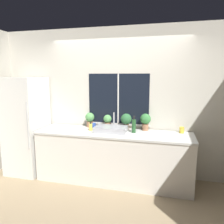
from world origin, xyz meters
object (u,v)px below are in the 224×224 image
object	(u,v)px
potted_plant_far_left	(90,119)
potted_plant_center_left	(107,120)
potted_plant_center_right	(126,120)
potted_plant_far_right	(145,120)
sink	(111,129)
mug_blue	(94,126)
refrigerator	(26,125)
bottle_tall	(134,126)
soap_bottle	(91,127)
mug_yellow	(182,130)

from	to	relation	value
potted_plant_far_left	potted_plant_center_left	size ratio (longest dim) A/B	1.09
potted_plant_center_left	potted_plant_center_right	bearing A→B (deg)	0.00
potted_plant_center_left	potted_plant_far_right	xyz separation A→B (m)	(0.69, 0.00, 0.04)
sink	mug_blue	world-z (taller)	sink
sink	potted_plant_center_left	bearing A→B (deg)	118.64
potted_plant_center_left	mug_blue	xyz separation A→B (m)	(-0.24, -0.07, -0.10)
refrigerator	potted_plant_center_left	bearing A→B (deg)	10.24
refrigerator	potted_plant_far_right	xyz separation A→B (m)	(2.22, 0.28, 0.16)
potted_plant_center_left	refrigerator	bearing A→B (deg)	-169.76
potted_plant_far_right	potted_plant_center_right	bearing A→B (deg)	180.00
refrigerator	bottle_tall	xyz separation A→B (m)	(2.04, 0.07, 0.10)
sink	soap_bottle	size ratio (longest dim) A/B	3.52
mug_blue	potted_plant_far_right	bearing A→B (deg)	4.32
potted_plant_far_left	bottle_tall	size ratio (longest dim) A/B	0.95
mug_blue	soap_bottle	bearing A→B (deg)	-89.07
sink	bottle_tall	bearing A→B (deg)	5.01
refrigerator	potted_plant_far_right	size ratio (longest dim) A/B	6.04
potted_plant_far_right	soap_bottle	size ratio (longest dim) A/B	1.92
potted_plant_center_left	potted_plant_far_right	size ratio (longest dim) A/B	0.84
potted_plant_center_right	soap_bottle	world-z (taller)	potted_plant_center_right
sink	potted_plant_far_right	distance (m)	0.63
refrigerator	sink	bearing A→B (deg)	1.40
potted_plant_far_left	bottle_tall	world-z (taller)	bottle_tall
refrigerator	mug_yellow	distance (m)	2.84
sink	refrigerator	bearing A→B (deg)	-178.60
sink	potted_plant_center_right	xyz separation A→B (m)	(0.22, 0.23, 0.13)
potted_plant_far_left	potted_plant_far_right	distance (m)	1.04
potted_plant_far_right	soap_bottle	bearing A→B (deg)	-165.06
potted_plant_center_left	potted_plant_far_left	bearing A→B (deg)	180.00
potted_plant_far_left	soap_bottle	distance (m)	0.28
potted_plant_far_left	soap_bottle	bearing A→B (deg)	-67.18
sink	mug_blue	xyz separation A→B (m)	(-0.37, 0.16, 0.00)
sink	potted_plant_center_right	distance (m)	0.35
soap_bottle	potted_plant_center_right	bearing A→B (deg)	22.95
potted_plant_far_left	potted_plant_center_right	xyz separation A→B (m)	(0.69, 0.00, 0.02)
potted_plant_center_right	mug_yellow	xyz separation A→B (m)	(0.96, -0.03, -0.12)
refrigerator	soap_bottle	xyz separation A→B (m)	(1.28, 0.03, 0.04)
soap_bottle	mug_blue	distance (m)	0.18
sink	potted_plant_center_left	size ratio (longest dim) A/B	2.20
potted_plant_center_left	bottle_tall	bearing A→B (deg)	-21.13
refrigerator	potted_plant_far_left	distance (m)	1.22
refrigerator	potted_plant_far_right	bearing A→B (deg)	7.07
potted_plant_far_left	bottle_tall	xyz separation A→B (m)	(0.86, -0.20, -0.04)
refrigerator	potted_plant_center_left	distance (m)	1.55
refrigerator	soap_bottle	world-z (taller)	refrigerator
sink	mug_blue	size ratio (longest dim) A/B	5.87
mug_yellow	potted_plant_far_left	bearing A→B (deg)	178.84
bottle_tall	potted_plant_far_right	bearing A→B (deg)	48.74
sink	bottle_tall	distance (m)	0.40
soap_bottle	potted_plant_center_left	bearing A→B (deg)	46.22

